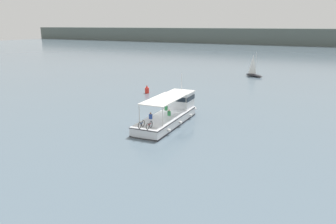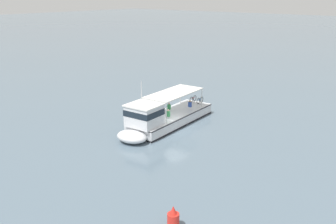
{
  "view_description": "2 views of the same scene",
  "coord_description": "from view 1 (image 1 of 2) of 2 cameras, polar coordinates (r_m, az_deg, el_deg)",
  "views": [
    {
      "loc": [
        18.51,
        -32.35,
        11.16
      ],
      "look_at": [
        1.52,
        -1.01,
        1.4
      ],
      "focal_mm": 34.26,
      "sensor_mm": 36.0,
      "label": 1
    },
    {
      "loc": [
        -21.34,
        27.06,
        12.87
      ],
      "look_at": [
        1.52,
        -1.01,
        1.4
      ],
      "focal_mm": 40.7,
      "sensor_mm": 36.0,
      "label": 2
    }
  ],
  "objects": [
    {
      "name": "sailboat_far_left",
      "position": [
        73.89,
        15.04,
        6.53
      ],
      "size": [
        4.82,
        3.72,
        5.4
      ],
      "color": "#232328",
      "rests_on": "ground"
    },
    {
      "name": "distant_shoreline",
      "position": [
        201.15,
        23.73,
        12.15
      ],
      "size": [
        400.0,
        28.0,
        8.95
      ],
      "primitive_type": "cube",
      "color": "#515B56",
      "rests_on": "ground"
    },
    {
      "name": "channel_buoy",
      "position": [
        53.94,
        -3.77,
        3.95
      ],
      "size": [
        0.7,
        0.7,
        1.4
      ],
      "color": "red",
      "rests_on": "ground"
    },
    {
      "name": "ground_plane",
      "position": [
        38.91,
        -1.26,
        -1.36
      ],
      "size": [
        400.0,
        400.0,
        0.0
      ],
      "primitive_type": "plane",
      "color": "slate"
    },
    {
      "name": "ferry_main",
      "position": [
        37.96,
        0.64,
        -0.19
      ],
      "size": [
        4.16,
        12.98,
        5.32
      ],
      "color": "silver",
      "rests_on": "ground"
    }
  ]
}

